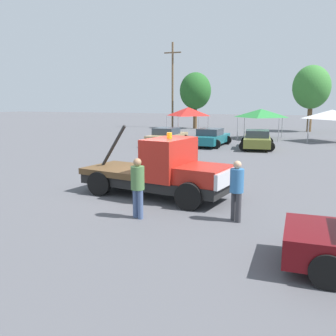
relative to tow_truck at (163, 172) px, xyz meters
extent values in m
plane|color=#545459|center=(-0.33, 0.05, -0.91)|extent=(160.00, 160.00, 0.00)
cube|color=black|center=(-0.33, 0.05, -0.38)|extent=(5.64, 2.72, 0.35)
cube|color=#B22319|center=(1.59, -0.26, 0.07)|extent=(1.78, 1.99, 0.55)
cube|color=silver|center=(2.39, -0.39, 0.04)|extent=(0.42, 1.87, 0.50)
cube|color=#B22319|center=(0.26, -0.04, 0.50)|extent=(1.51, 2.25, 1.41)
cube|color=brown|center=(-1.66, 0.27, -0.10)|extent=(3.00, 2.49, 0.22)
cylinder|color=black|center=(-2.16, 0.35, 0.79)|extent=(1.19, 0.31, 1.63)
cylinder|color=orange|center=(0.26, -0.04, 1.30)|extent=(0.18, 0.18, 0.20)
cylinder|color=black|center=(1.68, 0.73, -0.47)|extent=(0.88, 0.26, 0.88)
cylinder|color=black|center=(1.36, -1.22, -0.47)|extent=(0.88, 0.26, 0.88)
cylinder|color=black|center=(-1.90, 1.31, -0.47)|extent=(0.88, 0.26, 0.88)
cylinder|color=black|center=(-2.22, -0.64, -0.47)|extent=(0.88, 0.26, 0.88)
cylinder|color=black|center=(5.22, -3.28, -0.57)|extent=(0.68, 0.22, 0.68)
cylinder|color=black|center=(5.27, -5.06, -0.57)|extent=(0.68, 0.22, 0.68)
cylinder|color=#38383D|center=(3.04, -1.86, -0.49)|extent=(0.16, 0.16, 0.85)
cylinder|color=#38383D|center=(2.88, -1.72, -0.49)|extent=(0.16, 0.16, 0.85)
cylinder|color=teal|center=(2.96, -1.79, 0.27)|extent=(0.39, 0.39, 0.67)
sphere|color=tan|center=(2.96, -1.79, 0.72)|extent=(0.23, 0.23, 0.23)
cylinder|color=#475B84|center=(0.13, -2.49, -0.48)|extent=(0.16, 0.16, 0.86)
cylinder|color=#475B84|center=(0.33, -2.57, -0.48)|extent=(0.16, 0.16, 0.86)
cylinder|color=#4C7542|center=(0.23, -2.53, 0.29)|extent=(0.39, 0.39, 0.68)
sphere|color=#A87A56|center=(0.23, -2.53, 0.75)|extent=(0.23, 0.23, 0.23)
cube|color=tan|center=(-5.62, 14.87, -0.37)|extent=(1.80, 4.75, 0.60)
cube|color=#333D47|center=(-5.62, 14.64, 0.18)|extent=(1.59, 1.99, 0.50)
cylinder|color=black|center=(-6.48, 16.49, -0.57)|extent=(0.68, 0.22, 0.68)
cylinder|color=black|center=(-4.76, 16.49, -0.57)|extent=(0.68, 0.22, 0.68)
cylinder|color=black|center=(-6.48, 13.26, -0.57)|extent=(0.68, 0.22, 0.68)
cylinder|color=black|center=(-4.76, 13.26, -0.57)|extent=(0.68, 0.22, 0.68)
cube|color=#196670|center=(-2.28, 15.31, -0.37)|extent=(1.98, 4.58, 0.60)
cube|color=#333D47|center=(-2.29, 15.08, 0.18)|extent=(1.66, 1.96, 0.50)
cylinder|color=black|center=(-3.06, 16.87, -0.57)|extent=(0.68, 0.22, 0.68)
cylinder|color=black|center=(-1.36, 16.80, -0.57)|extent=(0.68, 0.22, 0.68)
cylinder|color=black|center=(-3.19, 13.81, -0.57)|extent=(0.68, 0.22, 0.68)
cylinder|color=black|center=(-1.49, 13.74, -0.57)|extent=(0.68, 0.22, 0.68)
cube|color=olive|center=(1.18, 15.06, -0.37)|extent=(2.39, 4.82, 0.60)
cube|color=#333D47|center=(1.21, 14.83, 0.18)|extent=(1.82, 2.13, 0.50)
cylinder|color=black|center=(0.13, 16.50, -0.57)|extent=(0.68, 0.22, 0.68)
cylinder|color=black|center=(1.80, 16.73, -0.57)|extent=(0.68, 0.22, 0.68)
cylinder|color=black|center=(0.56, 13.39, -0.57)|extent=(0.68, 0.22, 0.68)
cylinder|color=black|center=(2.23, 13.62, -0.57)|extent=(0.68, 0.22, 0.68)
cylinder|color=#9E9EA3|center=(-7.48, 19.51, 0.09)|extent=(0.07, 0.07, 2.00)
cylinder|color=#9E9EA3|center=(-4.46, 19.51, 0.09)|extent=(0.07, 0.07, 2.00)
cylinder|color=#9E9EA3|center=(-7.48, 22.54, 0.09)|extent=(0.07, 0.07, 2.00)
cylinder|color=#9E9EA3|center=(-4.46, 22.54, 0.09)|extent=(0.07, 0.07, 2.00)
pyramid|color=red|center=(-5.97, 21.03, 1.48)|extent=(3.02, 3.02, 0.78)
cylinder|color=#9E9EA3|center=(-1.28, 20.53, 0.04)|extent=(0.07, 0.07, 1.91)
cylinder|color=#9E9EA3|center=(2.18, 20.53, 0.04)|extent=(0.07, 0.07, 1.91)
cylinder|color=#9E9EA3|center=(-1.28, 23.99, 0.04)|extent=(0.07, 0.07, 1.91)
cylinder|color=#9E9EA3|center=(2.18, 23.99, 0.04)|extent=(0.07, 0.07, 1.91)
pyramid|color=#287F38|center=(0.45, 22.26, 1.37)|extent=(3.46, 3.46, 0.74)
cylinder|color=#9E9EA3|center=(4.48, 19.86, 0.04)|extent=(0.07, 0.07, 1.90)
cylinder|color=#9E9EA3|center=(4.48, 23.29, 0.04)|extent=(0.07, 0.07, 1.90)
pyramid|color=white|center=(6.20, 21.58, 1.36)|extent=(3.42, 3.42, 0.74)
cylinder|color=brown|center=(4.41, 31.92, 0.33)|extent=(0.50, 0.50, 2.49)
ellipsoid|color=#387A33|center=(4.41, 31.92, 3.89)|extent=(3.99, 3.99, 4.63)
cylinder|color=brown|center=(-8.64, 31.89, 0.26)|extent=(0.47, 0.47, 2.35)
ellipsoid|color=#235B23|center=(-8.64, 31.89, 3.61)|extent=(3.75, 3.75, 4.36)
cylinder|color=brown|center=(-11.85, 32.63, 4.30)|extent=(0.24, 0.24, 10.42)
cube|color=brown|center=(-11.85, 32.63, 8.26)|extent=(2.20, 0.14, 0.14)
camera|label=1|loc=(4.86, -12.04, 2.49)|focal=40.00mm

